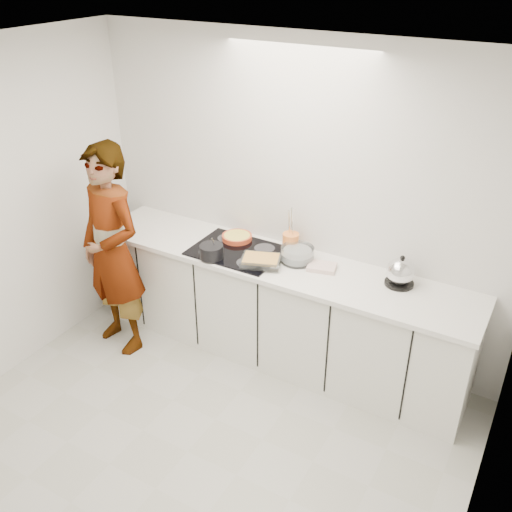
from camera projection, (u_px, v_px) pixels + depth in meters
The scene contains 15 objects.
floor at pixel (188, 452), 3.99m from camera, with size 3.60×3.20×0.00m, color #B0B0A8.
ceiling at pixel (156, 67), 2.73m from camera, with size 3.60×3.20×0.00m, color white.
wall_back at pixel (295, 202), 4.58m from camera, with size 3.60×0.00×2.60m, color silver.
wall_right at pixel (496, 400), 2.59m from camera, with size 0.02×3.20×2.60m.
base_cabinets at pixel (275, 310), 4.75m from camera, with size 3.20×0.58×0.87m, color silver.
countertop at pixel (276, 263), 4.53m from camera, with size 3.24×0.64×0.04m, color white.
hob at pixel (237, 251), 4.66m from camera, with size 0.72×0.54×0.01m, color black.
tart_dish at pixel (237, 237), 4.81m from camera, with size 0.28×0.28×0.04m.
saucepan at pixel (211, 251), 4.52m from camera, with size 0.25×0.25×0.18m.
baking_dish at pixel (261, 260), 4.43m from camera, with size 0.36×0.31×0.06m.
mixing_bowl at pixel (297, 255), 4.49m from camera, with size 0.28×0.28×0.12m.
tea_towel at pixel (322, 267), 4.40m from camera, with size 0.22×0.16×0.04m, color white.
kettle at pixel (400, 273), 4.16m from camera, with size 0.25×0.25×0.24m.
utensil_crock at pixel (291, 243), 4.61m from camera, with size 0.13×0.13×0.17m, color orange.
cook at pixel (112, 251), 4.66m from camera, with size 0.66×0.44×1.82m, color silver.
Camera 1 is at (1.83, -2.22, 3.12)m, focal length 40.00 mm.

